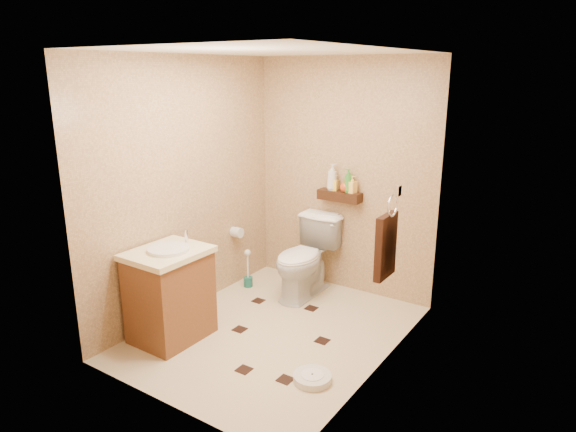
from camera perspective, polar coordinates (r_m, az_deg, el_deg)
The scene contains 19 objects.
ground at distance 4.70m, azimuth -1.54°, elevation -12.80°, with size 2.50×2.50×0.00m, color #CAB494.
wall_back at distance 5.30m, azimuth 6.21°, elevation 4.30°, with size 2.00×0.04×2.40m, color tan.
wall_front at distance 3.36m, azimuth -14.10°, elevation -2.96°, with size 2.00×0.04×2.40m, color tan.
wall_left at distance 4.89m, azimuth -11.27°, elevation 3.10°, with size 0.04×2.50×2.40m, color tan.
wall_right at distance 3.79m, azimuth 10.78°, elevation -0.61°, with size 0.04×2.50×2.40m, color tan.
ceiling at distance 4.13m, azimuth -1.80°, elevation 17.86°, with size 2.00×2.50×0.02m, color white.
wall_shelf at distance 5.27m, azimuth 5.75°, elevation 2.24°, with size 0.46×0.14×0.10m, color #351E0E.
floor_accents at distance 4.66m, azimuth -1.22°, elevation -13.07°, with size 1.11×1.32×0.01m.
toilet at distance 5.26m, azimuth 1.91°, elevation -4.67°, with size 0.46×0.80×0.82m, color white.
vanity at distance 4.56m, azimuth -12.98°, elevation -8.36°, with size 0.55×0.66×0.93m.
bathroom_scale at distance 4.05m, azimuth 2.71°, elevation -17.51°, with size 0.37×0.37×0.06m.
toilet_brush at distance 5.57m, azimuth -4.47°, elevation -6.40°, with size 0.10×0.10×0.42m.
towel_ring at distance 4.12m, azimuth 10.87°, elevation -3.00°, with size 0.12×0.30×0.76m.
toilet_paper at distance 5.47m, azimuth -5.70°, elevation -1.81°, with size 0.12×0.11×0.12m.
bottle_a at distance 5.27m, azimuth 4.93°, elevation 4.35°, with size 0.11×0.11×0.27m, color silver.
bottle_b at distance 5.27m, azimuth 5.15°, elevation 3.72°, with size 0.07×0.07×0.16m, color yellow.
bottle_c at distance 5.21m, azimuth 6.40°, elevation 3.44°, with size 0.11×0.11×0.14m, color #C84217.
bottle_d at distance 5.19m, azimuth 6.74°, elevation 3.93°, with size 0.09×0.09×0.24m, color #34832B.
bottle_e at distance 5.18m, azimuth 7.14°, elevation 3.52°, with size 0.08×0.08×0.18m, color #F8C652.
Camera 1 is at (2.39, -3.36, 2.26)m, focal length 32.00 mm.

